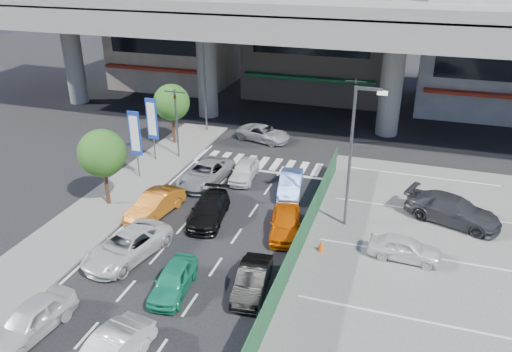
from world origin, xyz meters
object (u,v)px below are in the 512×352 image
(parked_sedan_white, at_px, (405,248))
(signboard_far, at_px, (152,121))
(street_lamp_right, at_px, (354,147))
(taxi_teal_mid, at_px, (173,280))
(kei_truck_front_right, at_px, (291,184))
(crossing_wagon_silver, at_px, (264,133))
(tree_far, at_px, (172,102))
(sedan_white_mid_left, at_px, (127,246))
(parked_sedan_dgrey, at_px, (453,210))
(traffic_light_right, at_px, (355,95))
(traffic_cone, at_px, (321,245))
(taxi_orange_right, at_px, (286,222))
(wagon_silver_front_left, at_px, (206,173))
(signboard_near, at_px, (135,135))
(traffic_light_left, at_px, (175,107))
(hatch_black_mid_right, at_px, (252,280))
(sedan_black_mid, at_px, (209,210))
(sedan_white_front_mid, at_px, (244,171))
(van_white_back_left, at_px, (31,320))
(taxi_orange_left, at_px, (155,204))
(tree_near, at_px, (102,153))
(street_lamp_left, at_px, (207,76))

(parked_sedan_white, bearing_deg, signboard_far, 70.34)
(street_lamp_right, distance_m, taxi_teal_mid, 11.45)
(kei_truck_front_right, distance_m, crossing_wagon_silver, 9.44)
(tree_far, bearing_deg, street_lamp_right, -29.58)
(sedan_white_mid_left, distance_m, parked_sedan_dgrey, 17.90)
(traffic_light_right, xyz_separation_m, sedan_white_mid_left, (-8.42, -19.60, -3.25))
(traffic_cone, bearing_deg, signboard_far, 149.72)
(taxi_orange_right, height_order, wagon_silver_front_left, same)
(signboard_near, height_order, wagon_silver_front_left, signboard_near)
(traffic_light_left, xyz_separation_m, hatch_black_mid_right, (10.11, -13.23, -3.33))
(taxi_orange_right, bearing_deg, parked_sedan_white, -17.16)
(traffic_light_right, bearing_deg, signboard_near, -139.09)
(traffic_light_left, xyz_separation_m, sedan_black_mid, (5.71, -7.79, -3.29))
(taxi_teal_mid, bearing_deg, hatch_black_mid_right, 11.49)
(signboard_far, bearing_deg, street_lamp_right, -18.68)
(signboard_near, bearing_deg, parked_sedan_white, -14.30)
(street_lamp_right, xyz_separation_m, sedan_white_front_mid, (-7.54, 3.97, -4.15))
(signboard_far, distance_m, crossing_wagon_silver, 9.29)
(tree_far, bearing_deg, hatch_black_mid_right, -53.34)
(van_white_back_left, distance_m, parked_sedan_white, 17.30)
(taxi_orange_left, relative_size, kei_truck_front_right, 1.08)
(signboard_far, bearing_deg, parked_sedan_dgrey, -8.06)
(sedan_black_mid, height_order, parked_sedan_white, sedan_black_mid)
(taxi_teal_mid, relative_size, crossing_wagon_silver, 0.83)
(signboard_far, relative_size, wagon_silver_front_left, 0.95)
(wagon_silver_front_left, height_order, kei_truck_front_right, wagon_silver_front_left)
(signboard_far, bearing_deg, parked_sedan_white, -22.61)
(crossing_wagon_silver, bearing_deg, parked_sedan_white, -126.54)
(tree_far, distance_m, hatch_black_mid_right, 19.80)
(tree_near, height_order, traffic_cone, tree_near)
(tree_far, bearing_deg, taxi_orange_right, -41.28)
(traffic_light_right, relative_size, signboard_far, 1.11)
(street_lamp_left, xyz_separation_m, sedan_black_mid, (5.83, -13.79, -4.13))
(sedan_white_mid_left, distance_m, sedan_black_mid, 5.39)
(street_lamp_right, height_order, taxi_orange_left, street_lamp_right)
(street_lamp_left, distance_m, crossing_wagon_silver, 6.57)
(street_lamp_right, distance_m, sedan_white_front_mid, 9.48)
(traffic_light_right, distance_m, signboard_far, 15.38)
(taxi_teal_mid, xyz_separation_m, taxi_orange_right, (3.55, 6.42, 0.07))
(street_lamp_left, height_order, wagon_silver_front_left, street_lamp_left)
(traffic_light_right, relative_size, sedan_white_front_mid, 1.42)
(tree_far, bearing_deg, sedan_black_mid, -54.62)
(tree_near, relative_size, van_white_back_left, 1.19)
(traffic_light_left, relative_size, taxi_teal_mid, 1.43)
(sedan_black_mid, height_order, kei_truck_front_right, sedan_black_mid)
(signboard_near, bearing_deg, traffic_cone, -20.72)
(street_lamp_right, xyz_separation_m, parked_sedan_dgrey, (5.54, 2.12, -3.95))
(tree_far, bearing_deg, van_white_back_left, -79.06)
(crossing_wagon_silver, bearing_deg, sedan_white_front_mid, -159.50)
(street_lamp_right, bearing_deg, sedan_black_mid, -166.85)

